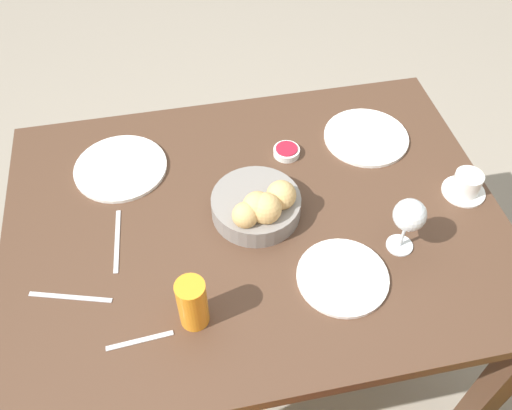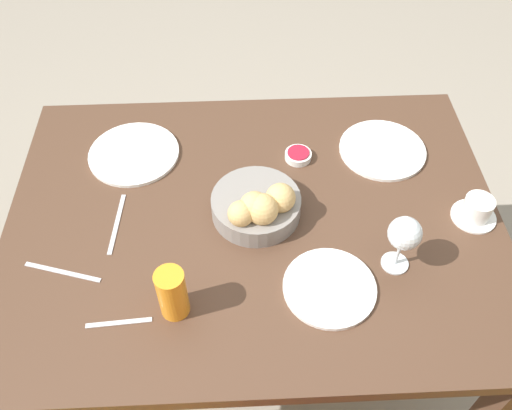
% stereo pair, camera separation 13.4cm
% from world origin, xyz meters
% --- Properties ---
extents(ground_plane, '(10.00, 10.00, 0.00)m').
position_xyz_m(ground_plane, '(0.00, 0.00, 0.00)').
color(ground_plane, gray).
extents(dining_table, '(1.24, 0.93, 0.78)m').
position_xyz_m(dining_table, '(0.00, 0.00, 0.67)').
color(dining_table, '#4C3323').
rests_on(dining_table, ground_plane).
extents(bread_basket, '(0.22, 0.22, 0.12)m').
position_xyz_m(bread_basket, '(-0.01, 0.00, 0.82)').
color(bread_basket, gray).
rests_on(bread_basket, dining_table).
extents(plate_near_left, '(0.24, 0.24, 0.01)m').
position_xyz_m(plate_near_left, '(-0.37, -0.22, 0.78)').
color(plate_near_left, white).
rests_on(plate_near_left, dining_table).
extents(plate_near_right, '(0.25, 0.25, 0.01)m').
position_xyz_m(plate_near_right, '(0.32, -0.24, 0.78)').
color(plate_near_right, white).
rests_on(plate_near_right, dining_table).
extents(plate_far_center, '(0.21, 0.21, 0.01)m').
position_xyz_m(plate_far_center, '(-0.16, 0.22, 0.78)').
color(plate_far_center, white).
rests_on(plate_far_center, dining_table).
extents(juice_glass, '(0.06, 0.06, 0.13)m').
position_xyz_m(juice_glass, '(0.18, 0.25, 0.84)').
color(juice_glass, orange).
rests_on(juice_glass, dining_table).
extents(wine_glass, '(0.08, 0.08, 0.16)m').
position_xyz_m(wine_glass, '(-0.32, 0.16, 0.89)').
color(wine_glass, silver).
rests_on(wine_glass, dining_table).
extents(coffee_cup, '(0.11, 0.11, 0.06)m').
position_xyz_m(coffee_cup, '(-0.55, 0.03, 0.81)').
color(coffee_cup, white).
rests_on(coffee_cup, dining_table).
extents(jam_bowl_berry, '(0.07, 0.07, 0.02)m').
position_xyz_m(jam_bowl_berry, '(-0.13, -0.20, 0.79)').
color(jam_bowl_berry, white).
rests_on(jam_bowl_berry, dining_table).
extents(fork_silver, '(0.02, 0.19, 0.00)m').
position_xyz_m(fork_silver, '(0.34, 0.01, 0.78)').
color(fork_silver, '#B7B7BC').
rests_on(fork_silver, dining_table).
extents(knife_silver, '(0.18, 0.07, 0.00)m').
position_xyz_m(knife_silver, '(0.45, 0.15, 0.78)').
color(knife_silver, '#B7B7BC').
rests_on(knife_silver, dining_table).
extents(spoon_coffee, '(0.14, 0.02, 0.00)m').
position_xyz_m(spoon_coffee, '(0.30, 0.28, 0.78)').
color(spoon_coffee, '#B7B7BC').
rests_on(spoon_coffee, dining_table).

